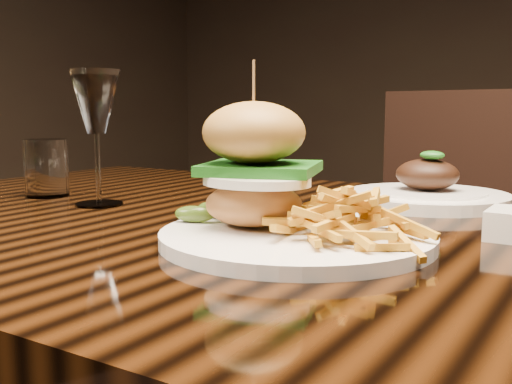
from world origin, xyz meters
The scene contains 6 objects.
dining_table centered at (0.00, 0.00, 0.67)m, with size 1.60×0.90×0.75m.
burger_plate centered at (0.01, -0.11, 0.80)m, with size 0.31×0.31×0.21m.
wine_glass centered at (-0.37, -0.03, 0.90)m, with size 0.08×0.08×0.21m.
water_tumbler centered at (-0.51, -0.01, 0.80)m, with size 0.07×0.07×0.10m, color white.
far_dish centered at (0.07, 0.25, 0.77)m, with size 0.26×0.26×0.09m.
chair_far centered at (-0.08, 0.89, 0.54)m, with size 0.54×0.54×0.95m.
Camera 1 is at (0.34, -0.69, 0.90)m, focal length 42.00 mm.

